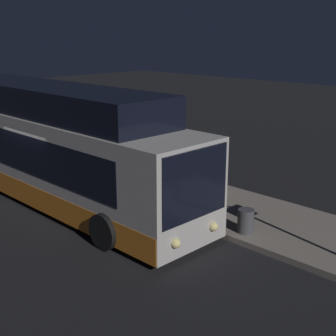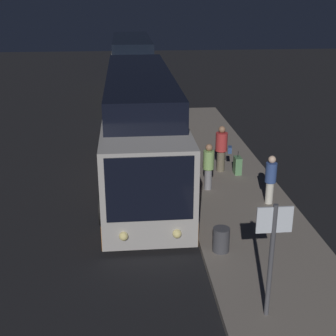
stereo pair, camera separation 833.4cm
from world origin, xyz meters
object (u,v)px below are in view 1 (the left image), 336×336
at_px(passenger_boarding, 151,169).
at_px(trash_bin, 246,221).
at_px(passenger_waiting, 216,166).
at_px(bus_lead, 55,150).
at_px(suitcase, 153,169).
at_px(passenger_with_bags, 136,154).

distance_m(passenger_boarding, trash_bin, 4.15).
height_order(passenger_boarding, trash_bin, passenger_boarding).
bearing_deg(trash_bin, passenger_waiting, 142.63).
bearing_deg(bus_lead, suitcase, 74.87).
relative_size(passenger_waiting, trash_bin, 2.45).
bearing_deg(passenger_boarding, passenger_with_bags, 64.77).
height_order(suitcase, trash_bin, suitcase).
bearing_deg(bus_lead, passenger_waiting, 47.66).
xyz_separation_m(passenger_boarding, passenger_waiting, (1.33, 1.74, -0.00)).
height_order(bus_lead, passenger_waiting, bus_lead).
relative_size(suitcase, trash_bin, 1.35).
distance_m(bus_lead, trash_bin, 6.71).
xyz_separation_m(bus_lead, passenger_with_bags, (0.59, 2.98, -0.58)).
bearing_deg(passenger_waiting, bus_lead, -123.14).
bearing_deg(trash_bin, suitcase, 162.47).
distance_m(passenger_waiting, trash_bin, 3.52).
bearing_deg(passenger_with_bags, passenger_boarding, -13.77).
relative_size(passenger_boarding, trash_bin, 2.48).
distance_m(bus_lead, suitcase, 3.84).
bearing_deg(trash_bin, passenger_boarding, 174.84).
relative_size(passenger_boarding, suitcase, 1.83).
relative_size(passenger_with_bags, trash_bin, 2.68).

